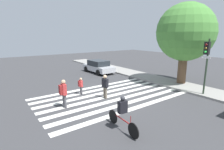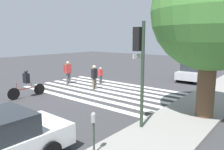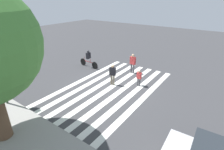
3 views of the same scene
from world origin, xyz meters
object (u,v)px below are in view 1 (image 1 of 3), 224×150
at_px(pedestrian_adult_tall_backpack, 81,85).
at_px(pedestrian_adult_yellow_jacket, 105,85).
at_px(traffic_light, 207,57).
at_px(street_tree, 185,33).
at_px(car_parked_silver_sedan, 98,66).
at_px(pedestrian_child_with_backpack, 63,92).
at_px(cyclist_mid_street, 123,112).

bearing_deg(pedestrian_adult_tall_backpack, pedestrian_adult_yellow_jacket, 35.36).
bearing_deg(traffic_light, street_tree, 149.57).
bearing_deg(car_parked_silver_sedan, traffic_light, 6.68).
bearing_deg(pedestrian_adult_yellow_jacket, pedestrian_adult_tall_backpack, -161.24).
xyz_separation_m(pedestrian_child_with_backpack, pedestrian_adult_yellow_jacket, (0.11, 2.85, -0.07)).
bearing_deg(pedestrian_adult_yellow_jacket, street_tree, 70.80).
bearing_deg(pedestrian_adult_yellow_jacket, cyclist_mid_street, -34.92).
xyz_separation_m(street_tree, pedestrian_adult_yellow_jacket, (-0.98, -7.35, -3.49)).
bearing_deg(car_parked_silver_sedan, pedestrian_adult_yellow_jacket, -30.47).
relative_size(street_tree, pedestrian_adult_tall_backpack, 5.48).
bearing_deg(cyclist_mid_street, street_tree, 111.43).
bearing_deg(pedestrian_child_with_backpack, pedestrian_adult_yellow_jacket, 91.77).
distance_m(cyclist_mid_street, car_parked_silver_sedan, 12.76).
distance_m(pedestrian_child_with_backpack, pedestrian_adult_yellow_jacket, 2.85).
height_order(pedestrian_adult_tall_backpack, car_parked_silver_sedan, car_parked_silver_sedan).
distance_m(traffic_light, pedestrian_adult_tall_backpack, 8.85).
bearing_deg(pedestrian_child_with_backpack, pedestrian_adult_tall_backpack, 134.08).
bearing_deg(pedestrian_adult_yellow_jacket, traffic_light, 45.93).
bearing_deg(traffic_light, pedestrian_adult_tall_backpack, -128.37).
xyz_separation_m(street_tree, pedestrian_child_with_backpack, (-1.09, -10.20, -3.42)).
height_order(street_tree, cyclist_mid_street, street_tree).
bearing_deg(pedestrian_adult_yellow_jacket, pedestrian_child_with_backpack, -103.92).
relative_size(cyclist_mid_street, car_parked_silver_sedan, 0.53).
bearing_deg(street_tree, pedestrian_adult_tall_backpack, -107.68).
distance_m(pedestrian_adult_yellow_jacket, car_parked_silver_sedan, 8.55).
bearing_deg(pedestrian_adult_tall_backpack, traffic_light, 56.60).
relative_size(traffic_light, cyclist_mid_street, 1.78).
bearing_deg(pedestrian_child_with_backpack, car_parked_silver_sedan, 140.85).
xyz_separation_m(street_tree, pedestrian_adult_tall_backpack, (-2.66, -8.33, -3.68)).
xyz_separation_m(pedestrian_child_with_backpack, car_parked_silver_sedan, (-7.39, 6.94, -0.27)).
bearing_deg(cyclist_mid_street, pedestrian_child_with_backpack, -160.02).
height_order(traffic_light, car_parked_silver_sedan, traffic_light).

